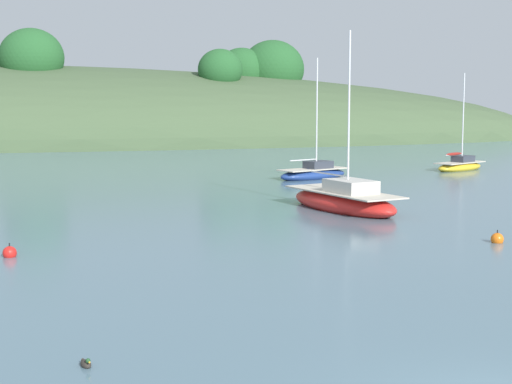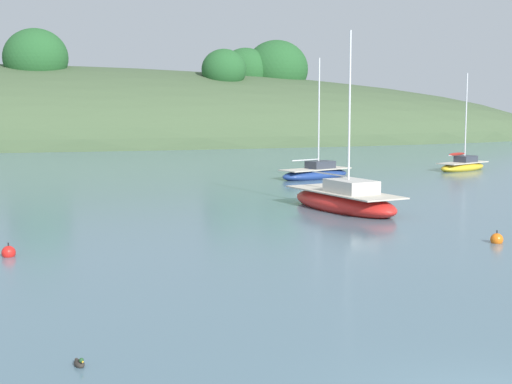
{
  "view_description": "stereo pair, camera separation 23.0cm",
  "coord_description": "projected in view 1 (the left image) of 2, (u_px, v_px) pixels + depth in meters",
  "views": [
    {
      "loc": [
        -6.3,
        -10.59,
        4.94
      ],
      "look_at": [
        0.0,
        20.0,
        1.2
      ],
      "focal_mm": 54.76,
      "sensor_mm": 36.0,
      "label": 1
    },
    {
      "loc": [
        -6.07,
        -10.63,
        4.94
      ],
      "look_at": [
        0.0,
        20.0,
        1.2
      ],
      "focal_mm": 54.76,
      "sensor_mm": 36.0,
      "label": 2
    }
  ],
  "objects": [
    {
      "name": "mooring_buoy_outer",
      "position": [
        497.0,
        239.0,
        26.91
      ],
      "size": [
        0.44,
        0.44,
        0.54
      ],
      "color": "orange",
      "rests_on": "ground"
    },
    {
      "name": "sailboat_cream_ketch",
      "position": [
        344.0,
        201.0,
        34.79
      ],
      "size": [
        4.36,
        7.36,
        8.13
      ],
      "color": "red",
      "rests_on": "ground"
    },
    {
      "name": "mooring_buoy_inner",
      "position": [
        10.0,
        253.0,
        24.49
      ],
      "size": [
        0.44,
        0.44,
        0.54
      ],
      "color": "red",
      "rests_on": "ground"
    },
    {
      "name": "sailboat_teal_outer",
      "position": [
        460.0,
        166.0,
        54.26
      ],
      "size": [
        4.78,
        3.69,
        6.86
      ],
      "color": "gold",
      "rests_on": "ground"
    },
    {
      "name": "duck_lone_right",
      "position": [
        86.0,
        364.0,
        14.45
      ],
      "size": [
        0.28,
        0.42,
        0.24
      ],
      "color": "#2D2823",
      "rests_on": "ground"
    },
    {
      "name": "sailboat_navy_dinghy",
      "position": [
        314.0,
        173.0,
        48.58
      ],
      "size": [
        5.34,
        3.79,
        7.62
      ],
      "color": "navy",
      "rests_on": "ground"
    }
  ]
}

